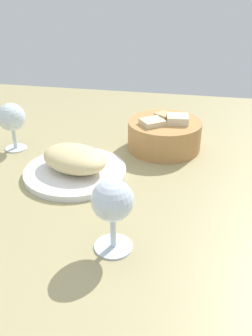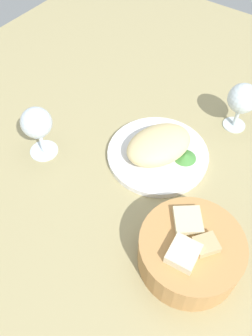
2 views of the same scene
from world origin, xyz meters
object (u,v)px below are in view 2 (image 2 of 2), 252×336
(wine_glass_near, at_px, (37,125))
(plate, at_px, (158,154))
(bread_basket, at_px, (190,251))
(wine_glass_far, at_px, (242,100))

(wine_glass_near, bearing_deg, plate, 122.15)
(bread_basket, bearing_deg, plate, -135.18)
(plate, relative_size, wine_glass_near, 1.81)
(plate, bearing_deg, bread_basket, 44.82)
(bread_basket, xyz_separation_m, wine_glass_far, (-0.38, -0.08, 0.04))
(wine_glass_near, bearing_deg, wine_glass_far, 136.01)
(plate, distance_m, wine_glass_near, 0.28)
(wine_glass_far, bearing_deg, wine_glass_near, -43.99)
(plate, relative_size, wine_glass_far, 1.89)
(plate, bearing_deg, wine_glass_near, -57.85)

